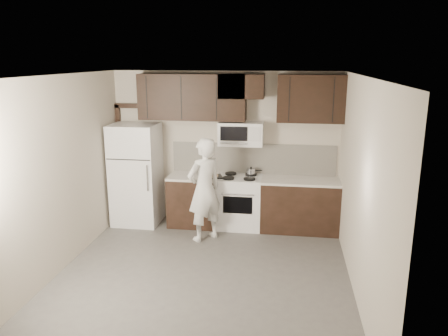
% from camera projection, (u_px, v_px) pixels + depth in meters
% --- Properties ---
extents(floor, '(4.50, 4.50, 0.00)m').
position_uv_depth(floor, '(202.00, 278.00, 5.96)').
color(floor, '#53504D').
rests_on(floor, ground).
extents(back_wall, '(4.00, 0.00, 4.00)m').
position_uv_depth(back_wall, '(225.00, 148.00, 7.78)').
color(back_wall, beige).
rests_on(back_wall, ground).
extents(ceiling, '(4.50, 4.50, 0.00)m').
position_uv_depth(ceiling, '(199.00, 76.00, 5.29)').
color(ceiling, white).
rests_on(ceiling, back_wall).
extents(counter_run, '(2.95, 0.64, 0.91)m').
position_uv_depth(counter_run, '(257.00, 203.00, 7.62)').
color(counter_run, black).
rests_on(counter_run, floor).
extents(stove, '(0.76, 0.66, 0.94)m').
position_uv_depth(stove, '(240.00, 202.00, 7.66)').
color(stove, white).
rests_on(stove, floor).
extents(backsplash, '(2.90, 0.02, 0.54)m').
position_uv_depth(backsplash, '(253.00, 158.00, 7.74)').
color(backsplash, silver).
rests_on(backsplash, counter_run).
extents(upper_cabinets, '(3.48, 0.35, 0.78)m').
position_uv_depth(upper_cabinets, '(236.00, 96.00, 7.36)').
color(upper_cabinets, black).
rests_on(upper_cabinets, back_wall).
extents(microwave, '(0.76, 0.42, 0.40)m').
position_uv_depth(microwave, '(241.00, 134.00, 7.48)').
color(microwave, white).
rests_on(microwave, upper_cabinets).
extents(refrigerator, '(0.80, 0.76, 1.80)m').
position_uv_depth(refrigerator, '(136.00, 174.00, 7.77)').
color(refrigerator, white).
rests_on(refrigerator, floor).
extents(door_trim, '(0.50, 0.08, 2.12)m').
position_uv_depth(door_trim, '(122.00, 151.00, 8.04)').
color(door_trim, black).
rests_on(door_trim, floor).
extents(saucepan, '(0.27, 0.16, 0.15)m').
position_uv_depth(saucepan, '(251.00, 172.00, 7.66)').
color(saucepan, silver).
rests_on(saucepan, stove).
extents(baking_tray, '(0.45, 0.38, 0.02)m').
position_uv_depth(baking_tray, '(211.00, 177.00, 7.53)').
color(baking_tray, black).
rests_on(baking_tray, counter_run).
extents(pizza, '(0.32, 0.32, 0.02)m').
position_uv_depth(pizza, '(211.00, 176.00, 7.53)').
color(pizza, tan).
rests_on(pizza, baking_tray).
extents(person, '(0.73, 0.73, 1.70)m').
position_uv_depth(person, '(204.00, 190.00, 7.03)').
color(person, white).
rests_on(person, floor).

